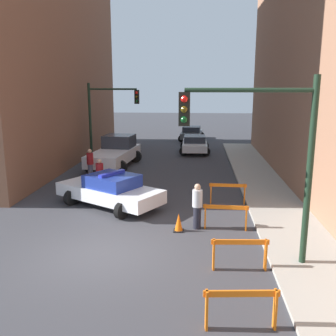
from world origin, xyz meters
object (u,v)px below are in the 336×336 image
Objects in this scene: parked_car_mid at (192,133)px; barrier_mid at (240,249)px; traffic_light_far at (106,111)px; barrier_front at (241,303)px; parked_car_near at (195,144)px; pedestrian_corner at (90,163)px; traffic_cone at (179,223)px; pedestrian_crossing at (100,175)px; white_truck at (115,152)px; traffic_light_near at (267,143)px; barrier_corner at (228,190)px; police_car at (110,190)px; barrier_back at (226,213)px; pedestrian_sidewalk at (197,205)px.

barrier_mid is at bearing -82.89° from parked_car_mid.
traffic_light_far is 19.19m from barrier_front.
parked_car_near is 0.99× the size of parked_car_mid.
pedestrian_corner is 8.91m from traffic_cone.
parked_car_mid is at bearing 97.32° from pedestrian_crossing.
white_truck is at bearing -107.90° from parked_car_mid.
traffic_light_far is 11.98m from parked_car_mid.
traffic_light_near is 0.93× the size of white_truck.
white_truck is at bearing -133.10° from parked_car_near.
barrier_mid is at bearing -31.14° from pedestrian_crossing.
barrier_mid is 2.44× the size of traffic_cone.
traffic_light_far is 8.31m from pedestrian_crossing.
parked_car_mid is at bearing 94.21° from barrier_mid.
white_truck is 9.72m from barrier_corner.
parked_car_mid is at bearing 75.04° from white_truck.
parked_car_near is (3.40, 13.41, -0.05)m from police_car.
traffic_light_far is 3.26× the size of barrier_front.
barrier_mid is 3.28m from traffic_cone.
parked_car_near is at bearing 94.75° from barrier_back.
traffic_light_far is at bearing 121.05° from barrier_back.
traffic_light_near is 14.86m from white_truck.
barrier_mid is at bearing -75.41° from pedestrian_corner.
police_car is at bearing -75.56° from traffic_light_far.
white_truck is at bearing 118.90° from traffic_light_near.
police_car is at bearing -171.14° from barrier_corner.
traffic_light_near is at bearing -84.23° from parked_car_near.
barrier_mid is 1.00× the size of barrier_back.
pedestrian_crossing reaches higher than parked_car_near.
traffic_light_far is 7.47m from parked_car_near.
traffic_light_near is at bearing 31.16° from barrier_mid.
police_car is at bearing 120.56° from barrier_front.
pedestrian_sidewalk is at bearing -90.18° from police_car.
parked_car_mid is 6.69× the size of traffic_cone.
parked_car_near is 10.40m from pedestrian_corner.
barrier_corner is (1.96, -19.22, -0.06)m from parked_car_mid.
traffic_cone is (-0.35, -15.93, -0.36)m from parked_car_near.
barrier_front is 1.00× the size of barrier_corner.
traffic_light_near is at bearing 61.66° from pedestrian_sidewalk.
parked_car_near is 18.70m from barrier_mid.
parked_car_near is at bearing 31.92° from traffic_light_far.
traffic_light_far is 3.25× the size of barrier_mid.
pedestrian_sidewalk is at bearing -22.20° from pedestrian_crossing.
barrier_front is at bearing -87.54° from parked_car_near.
barrier_mid and barrier_corner have the same top height.
pedestrian_corner reaches higher than barrier_mid.
traffic_light_near reaches higher than parked_car_mid.
pedestrian_crossing reaches higher than barrier_back.
barrier_mid is (-0.64, -0.39, -2.91)m from traffic_light_near.
barrier_mid is (1.20, -3.02, -0.24)m from pedestrian_sidewalk.
white_truck is at bearing 121.47° from barrier_back.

